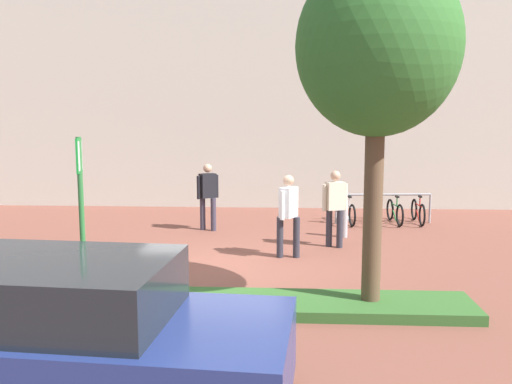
{
  "coord_description": "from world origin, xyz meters",
  "views": [
    {
      "loc": [
        1.3,
        -10.18,
        2.86
      ],
      "look_at": [
        0.65,
        1.52,
        1.28
      ],
      "focal_mm": 38.18,
      "sensor_mm": 36.0,
      "label": 1
    }
  ],
  "objects_px": {
    "bike_at_sign": "(87,279)",
    "car_navy_sedan": "(62,339)",
    "tree_sidewalk": "(378,49)",
    "parking_sign_post": "(81,197)",
    "bollard_steel": "(344,219)",
    "person_shirt_white": "(288,211)",
    "person_suited_navy": "(208,193)",
    "person_shirt_blue": "(335,204)",
    "bike_rack_cluster": "(383,211)"
  },
  "relations": [
    {
      "from": "tree_sidewalk",
      "to": "person_shirt_white",
      "type": "xyz_separation_m",
      "value": [
        -1.23,
        3.05,
        -2.86
      ]
    },
    {
      "from": "tree_sidewalk",
      "to": "car_navy_sedan",
      "type": "distance_m",
      "value": 5.57
    },
    {
      "from": "tree_sidewalk",
      "to": "bollard_steel",
      "type": "relative_size",
      "value": 5.75
    },
    {
      "from": "bike_rack_cluster",
      "to": "bollard_steel",
      "type": "height_order",
      "value": "bollard_steel"
    },
    {
      "from": "person_shirt_blue",
      "to": "person_suited_navy",
      "type": "xyz_separation_m",
      "value": [
        -3.09,
        1.68,
        0.0
      ]
    },
    {
      "from": "parking_sign_post",
      "to": "person_suited_navy",
      "type": "relative_size",
      "value": 1.51
    },
    {
      "from": "person_suited_navy",
      "to": "bike_rack_cluster",
      "type": "bearing_deg",
      "value": 14.59
    },
    {
      "from": "parking_sign_post",
      "to": "person_shirt_white",
      "type": "height_order",
      "value": "parking_sign_post"
    },
    {
      "from": "bike_at_sign",
      "to": "bike_rack_cluster",
      "type": "height_order",
      "value": "bike_at_sign"
    },
    {
      "from": "tree_sidewalk",
      "to": "bike_at_sign",
      "type": "bearing_deg",
      "value": 177.89
    },
    {
      "from": "car_navy_sedan",
      "to": "bollard_steel",
      "type": "bearing_deg",
      "value": 66.49
    },
    {
      "from": "tree_sidewalk",
      "to": "person_suited_navy",
      "type": "height_order",
      "value": "tree_sidewalk"
    },
    {
      "from": "bike_at_sign",
      "to": "bollard_steel",
      "type": "relative_size",
      "value": 1.81
    },
    {
      "from": "parking_sign_post",
      "to": "person_suited_navy",
      "type": "distance_m",
      "value": 5.93
    },
    {
      "from": "person_shirt_blue",
      "to": "car_navy_sedan",
      "type": "distance_m",
      "value": 7.84
    },
    {
      "from": "bike_rack_cluster",
      "to": "parking_sign_post",
      "type": "bearing_deg",
      "value": -129.34
    },
    {
      "from": "person_suited_navy",
      "to": "bike_at_sign",
      "type": "bearing_deg",
      "value": -101.49
    },
    {
      "from": "car_navy_sedan",
      "to": "person_shirt_blue",
      "type": "bearing_deg",
      "value": 65.66
    },
    {
      "from": "bollard_steel",
      "to": "person_shirt_blue",
      "type": "distance_m",
      "value": 1.23
    },
    {
      "from": "parking_sign_post",
      "to": "bike_at_sign",
      "type": "bearing_deg",
      "value": 102.34
    },
    {
      "from": "parking_sign_post",
      "to": "bike_rack_cluster",
      "type": "bearing_deg",
      "value": 50.66
    },
    {
      "from": "bike_rack_cluster",
      "to": "person_shirt_white",
      "type": "height_order",
      "value": "person_shirt_white"
    },
    {
      "from": "parking_sign_post",
      "to": "person_shirt_blue",
      "type": "distance_m",
      "value": 5.89
    },
    {
      "from": "bike_at_sign",
      "to": "car_navy_sedan",
      "type": "bearing_deg",
      "value": -73.25
    },
    {
      "from": "bike_rack_cluster",
      "to": "person_suited_navy",
      "type": "xyz_separation_m",
      "value": [
        -4.67,
        -1.22,
        0.64
      ]
    },
    {
      "from": "bike_rack_cluster",
      "to": "bollard_steel",
      "type": "distance_m",
      "value": 2.23
    },
    {
      "from": "parking_sign_post",
      "to": "bollard_steel",
      "type": "relative_size",
      "value": 2.88
    },
    {
      "from": "person_suited_navy",
      "to": "person_shirt_blue",
      "type": "bearing_deg",
      "value": -28.6
    },
    {
      "from": "tree_sidewalk",
      "to": "parking_sign_post",
      "type": "height_order",
      "value": "tree_sidewalk"
    },
    {
      "from": "bollard_steel",
      "to": "bike_at_sign",
      "type": "bearing_deg",
      "value": -132.8
    },
    {
      "from": "tree_sidewalk",
      "to": "person_suited_navy",
      "type": "xyz_separation_m",
      "value": [
        -3.28,
        5.71,
        -2.86
      ]
    },
    {
      "from": "tree_sidewalk",
      "to": "person_shirt_blue",
      "type": "bearing_deg",
      "value": 92.78
    },
    {
      "from": "bike_at_sign",
      "to": "bike_rack_cluster",
      "type": "bearing_deg",
      "value": 49.39
    },
    {
      "from": "person_shirt_white",
      "to": "car_navy_sedan",
      "type": "distance_m",
      "value": 6.54
    },
    {
      "from": "bike_rack_cluster",
      "to": "person_shirt_white",
      "type": "distance_m",
      "value": 4.72
    },
    {
      "from": "bike_at_sign",
      "to": "person_shirt_blue",
      "type": "xyz_separation_m",
      "value": [
        4.22,
        3.86,
        0.63
      ]
    },
    {
      "from": "person_shirt_blue",
      "to": "car_navy_sedan",
      "type": "xyz_separation_m",
      "value": [
        -3.23,
        -7.14,
        -0.23
      ]
    },
    {
      "from": "bike_at_sign",
      "to": "person_suited_navy",
      "type": "xyz_separation_m",
      "value": [
        1.13,
        5.54,
        0.63
      ]
    },
    {
      "from": "bollard_steel",
      "to": "person_suited_navy",
      "type": "relative_size",
      "value": 0.52
    },
    {
      "from": "tree_sidewalk",
      "to": "bollard_steel",
      "type": "xyz_separation_m",
      "value": [
        0.14,
        5.08,
        -3.39
      ]
    },
    {
      "from": "person_shirt_white",
      "to": "bike_at_sign",
      "type": "bearing_deg",
      "value": -137.82
    },
    {
      "from": "bike_at_sign",
      "to": "person_shirt_white",
      "type": "relative_size",
      "value": 0.95
    },
    {
      "from": "parking_sign_post",
      "to": "person_shirt_blue",
      "type": "xyz_separation_m",
      "value": [
        4.16,
        4.11,
        -0.71
      ]
    },
    {
      "from": "bollard_steel",
      "to": "person_shirt_blue",
      "type": "xyz_separation_m",
      "value": [
        -0.33,
        -1.05,
        0.53
      ]
    },
    {
      "from": "parking_sign_post",
      "to": "person_shirt_blue",
      "type": "relative_size",
      "value": 1.51
    },
    {
      "from": "person_shirt_blue",
      "to": "car_navy_sedan",
      "type": "height_order",
      "value": "person_shirt_blue"
    },
    {
      "from": "bike_rack_cluster",
      "to": "person_suited_navy",
      "type": "distance_m",
      "value": 4.87
    },
    {
      "from": "bike_rack_cluster",
      "to": "bike_at_sign",
      "type": "bearing_deg",
      "value": -130.61
    },
    {
      "from": "tree_sidewalk",
      "to": "parking_sign_post",
      "type": "xyz_separation_m",
      "value": [
        -4.36,
        -0.08,
        -2.16
      ]
    },
    {
      "from": "parking_sign_post",
      "to": "car_navy_sedan",
      "type": "height_order",
      "value": "parking_sign_post"
    }
  ]
}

